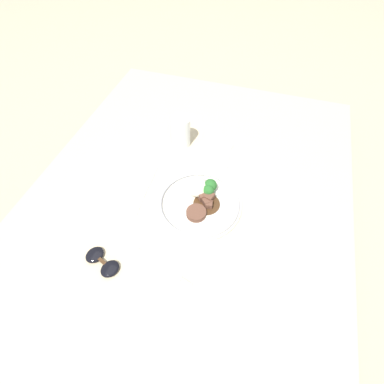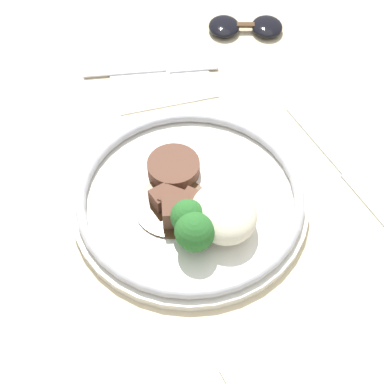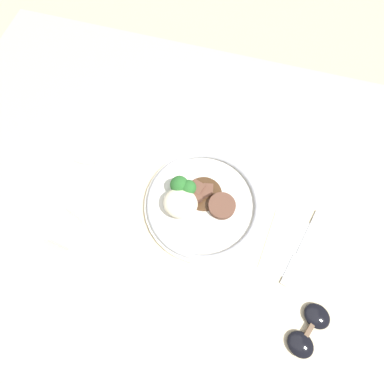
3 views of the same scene
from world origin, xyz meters
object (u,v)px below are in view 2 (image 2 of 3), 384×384
(plate, at_px, (193,201))
(fork, at_px, (165,69))
(sunglasses, at_px, (246,26))
(knife, at_px, (342,170))

(plate, distance_m, fork, 0.25)
(sunglasses, bearing_deg, fork, -51.63)
(fork, xyz_separation_m, knife, (0.26, 0.14, -0.00))
(plate, xyz_separation_m, knife, (0.02, 0.19, -0.02))
(plate, xyz_separation_m, fork, (-0.24, 0.05, -0.01))
(plate, relative_size, sunglasses, 2.18)
(plate, bearing_deg, fork, 167.22)
(plate, relative_size, fork, 1.45)
(fork, distance_m, knife, 0.29)
(knife, height_order, sunglasses, sunglasses)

